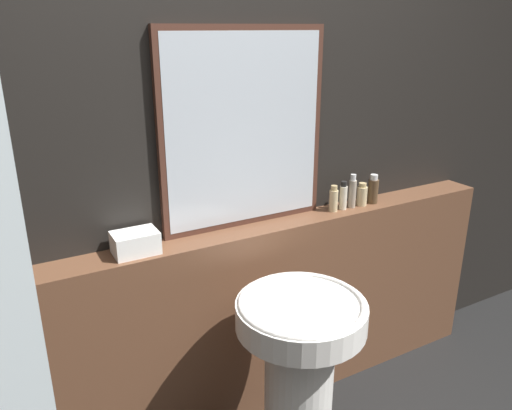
% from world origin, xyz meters
% --- Properties ---
extents(wall_back, '(8.00, 0.06, 2.50)m').
position_xyz_m(wall_back, '(0.00, 1.47, 1.25)').
color(wall_back, black).
rests_on(wall_back, ground_plane).
extents(vanity_counter, '(2.81, 0.17, 0.94)m').
position_xyz_m(vanity_counter, '(0.00, 1.35, 0.47)').
color(vanity_counter, brown).
rests_on(vanity_counter, ground_plane).
extents(pedestal_sink, '(0.50, 0.50, 0.81)m').
position_xyz_m(pedestal_sink, '(0.03, 0.92, 0.50)').
color(pedestal_sink, white).
rests_on(pedestal_sink, ground_plane).
extents(mirror, '(0.76, 0.03, 0.85)m').
position_xyz_m(mirror, '(0.06, 1.42, 1.37)').
color(mirror, '#47281E').
rests_on(mirror, vanity_counter).
extents(towel_stack, '(0.17, 0.12, 0.09)m').
position_xyz_m(towel_stack, '(-0.46, 1.35, 0.99)').
color(towel_stack, white).
rests_on(towel_stack, vanity_counter).
extents(shampoo_bottle, '(0.04, 0.04, 0.13)m').
position_xyz_m(shampoo_bottle, '(0.50, 1.35, 1.00)').
color(shampoo_bottle, '#C6B284').
rests_on(shampoo_bottle, vanity_counter).
extents(conditioner_bottle, '(0.04, 0.04, 0.14)m').
position_xyz_m(conditioner_bottle, '(0.56, 1.35, 1.01)').
color(conditioner_bottle, beige).
rests_on(conditioner_bottle, vanity_counter).
extents(lotion_bottle, '(0.04, 0.04, 0.17)m').
position_xyz_m(lotion_bottle, '(0.62, 1.35, 1.02)').
color(lotion_bottle, gray).
rests_on(lotion_bottle, vanity_counter).
extents(body_wash_bottle, '(0.05, 0.05, 0.11)m').
position_xyz_m(body_wash_bottle, '(0.68, 1.35, 1.00)').
color(body_wash_bottle, '#C6B284').
rests_on(body_wash_bottle, vanity_counter).
extents(hand_soap_bottle, '(0.05, 0.05, 0.15)m').
position_xyz_m(hand_soap_bottle, '(0.75, 1.35, 1.01)').
color(hand_soap_bottle, '#4C3823').
rests_on(hand_soap_bottle, vanity_counter).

